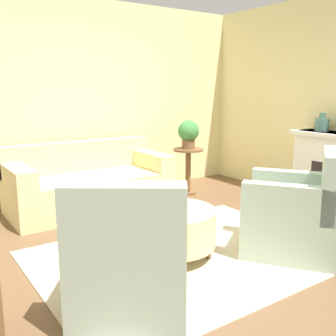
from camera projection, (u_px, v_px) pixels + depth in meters
ground_plane at (187, 256)px, 3.75m from camera, size 16.00×16.00×0.00m
wall_back at (78, 100)px, 5.59m from camera, size 9.11×0.12×2.80m
rug at (187, 256)px, 3.75m from camera, size 2.77×2.07×0.01m
couch at (89, 185)px, 5.19m from camera, size 2.07×0.96×0.86m
armchair_left at (130, 264)px, 2.72m from camera, size 1.12×1.15×1.01m
armchair_right at (300, 216)px, 3.74m from camera, size 1.12×1.15×1.01m
ottoman_table at (171, 227)px, 3.68m from camera, size 0.84×0.84×0.46m
side_table at (188, 164)px, 5.89m from camera, size 0.45×0.45×0.69m
vase_mantel_near at (322, 124)px, 5.17m from camera, size 0.18×0.18×0.24m
potted_plant_on_side_table at (188, 133)px, 5.79m from camera, size 0.31×0.31×0.42m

